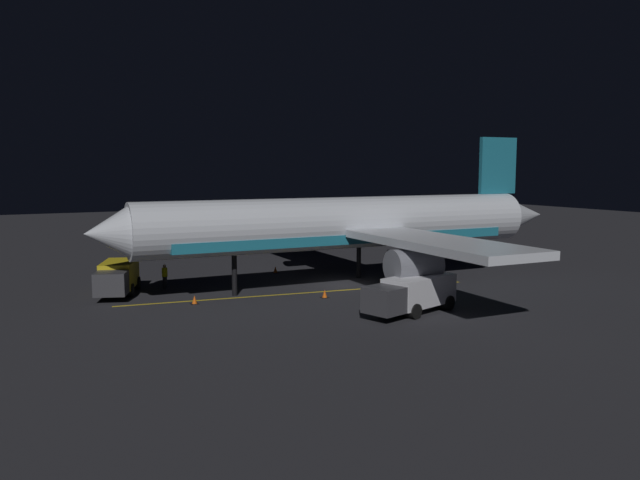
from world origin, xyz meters
name	(u,v)px	position (x,y,z in m)	size (l,w,h in m)	color
ground_plane	(344,287)	(0.00, 0.00, -0.10)	(180.00, 180.00, 0.20)	#26262A
apron_guide_stripe	(302,293)	(-1.16, 4.00, 0.00)	(0.24, 25.22, 0.01)	gold
airliner	(351,225)	(-0.02, -0.59, 4.46)	(33.50, 37.43, 11.16)	silver
baggage_truck	(118,278)	(4.19, 15.47, 1.17)	(6.03, 3.96, 2.23)	gold
catering_truck	(412,294)	(-9.71, 0.88, 1.17)	(3.84, 6.90, 2.17)	silver
ground_crew_worker	(165,276)	(5.10, 12.02, 0.89)	(0.40, 0.40, 1.74)	black
traffic_cone_near_left	(275,270)	(7.51, 2.23, 0.25)	(0.50, 0.50, 0.55)	#EA590F
traffic_cone_near_right	(325,294)	(-3.28, 3.37, 0.25)	(0.50, 0.50, 0.55)	#EA590F
traffic_cone_under_wing	(195,300)	(-1.08, 11.66, 0.25)	(0.50, 0.50, 0.55)	#EA590F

